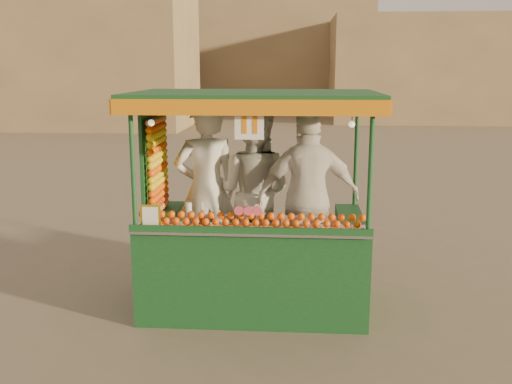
# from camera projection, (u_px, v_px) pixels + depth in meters

# --- Properties ---
(ground) EXTENTS (90.00, 90.00, 0.00)m
(ground) POSITION_uv_depth(u_px,v_px,m) (220.00, 310.00, 6.35)
(ground) COLOR #6C614D
(ground) RESTS_ON ground
(building_left) EXTENTS (10.00, 6.00, 6.00)m
(building_left) POSITION_uv_depth(u_px,v_px,m) (77.00, 58.00, 25.85)
(building_left) COLOR #917752
(building_left) RESTS_ON ground
(building_right) EXTENTS (9.00, 6.00, 5.00)m
(building_right) POSITION_uv_depth(u_px,v_px,m) (423.00, 69.00, 28.75)
(building_right) COLOR #917752
(building_right) RESTS_ON ground
(building_center) EXTENTS (14.00, 7.00, 7.00)m
(building_center) POSITION_uv_depth(u_px,v_px,m) (251.00, 52.00, 35.01)
(building_center) COLOR #917752
(building_center) RESTS_ON ground
(juice_cart) EXTENTS (2.59, 1.68, 2.35)m
(juice_cart) POSITION_uv_depth(u_px,v_px,m) (248.00, 241.00, 6.29)
(juice_cart) COLOR #103C1D
(juice_cart) RESTS_ON ground
(vendor_left) EXTENTS (0.82, 0.66, 1.95)m
(vendor_left) POSITION_uv_depth(u_px,v_px,m) (206.00, 190.00, 6.52)
(vendor_left) COLOR silver
(vendor_left) RESTS_ON ground
(vendor_middle) EXTENTS (1.08, 0.94, 1.89)m
(vendor_middle) POSITION_uv_depth(u_px,v_px,m) (254.00, 192.00, 6.58)
(vendor_middle) COLOR beige
(vendor_middle) RESTS_ON ground
(vendor_right) EXTENTS (1.18, 0.65, 1.90)m
(vendor_right) POSITION_uv_depth(u_px,v_px,m) (309.00, 197.00, 6.28)
(vendor_right) COLOR silver
(vendor_right) RESTS_ON ground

